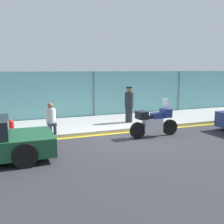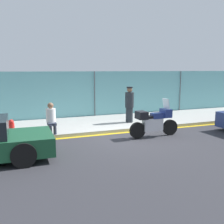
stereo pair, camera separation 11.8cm
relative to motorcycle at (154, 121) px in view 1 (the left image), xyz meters
name	(u,v)px [view 1 (the left image)]	position (x,y,z in m)	size (l,w,h in m)	color
ground_plane	(128,137)	(-1.01, 0.24, -0.62)	(120.00, 120.00, 0.00)	#2D2D33
sidewalk	(105,123)	(-1.01, 2.92, -0.55)	(41.35, 3.59, 0.14)	#9E9E99
curb_paint_stripe	(121,133)	(-1.01, 1.04, -0.62)	(41.35, 0.18, 0.01)	gold
storefront_fence	(93,95)	(-1.01, 4.80, 0.67)	(39.28, 0.17, 2.58)	#6BB2B7
motorcycle	(154,121)	(0.00, 0.00, 0.00)	(2.14, 0.51, 1.53)	black
officer_standing	(129,104)	(0.02, 2.40, 0.40)	(0.42, 0.42, 1.72)	#1E2328
person_seated_on_curb	(51,117)	(-3.83, 1.56, 0.19)	(0.39, 0.64, 1.23)	#2D3342
fire_hydrant	(11,127)	(-5.34, 1.83, -0.18)	(0.22, 0.28, 0.61)	red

